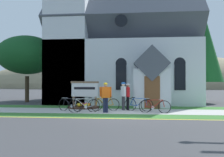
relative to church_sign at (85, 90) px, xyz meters
name	(u,v)px	position (x,y,z in m)	size (l,w,h in m)	color
ground	(125,107)	(2.67, 0.40, -1.18)	(140.00, 140.00, 0.00)	#3D3D3F
sidewalk_slab	(117,111)	(2.36, -1.92, -1.17)	(32.00, 2.74, 0.01)	#B7B5AD
grass_verge	(113,116)	(2.36, -4.07, -1.17)	(32.00, 1.56, 0.01)	#38722D
church_lawn	(120,107)	(2.36, 0.44, -1.17)	(24.00, 1.98, 0.01)	#38722D
curb_paint_stripe	(111,118)	(2.36, -5.00, -1.17)	(28.00, 0.16, 0.01)	yellow
church_building	(121,48)	(1.98, 6.29, 3.67)	(12.29, 12.32, 12.67)	silver
church_sign	(85,90)	(0.00, 0.00, 0.00)	(1.94, 0.23, 1.77)	#7F6047
flower_bed	(84,107)	(0.01, -0.28, -1.08)	(2.10, 2.10, 0.34)	#382319
bicycle_silver	(105,104)	(1.61, -1.69, -0.79)	(1.73, 0.42, 0.86)	black
bicycle_blue	(84,105)	(0.54, -2.64, -0.79)	(1.69, 0.72, 0.86)	black
bicycle_white	(138,104)	(3.60, -1.64, -0.79)	(1.71, 0.57, 0.84)	black
bicycle_yellow	(70,105)	(-0.39, -2.12, -0.80)	(1.64, 0.69, 0.80)	black
bicycle_orange	(154,106)	(4.50, -2.48, -0.81)	(1.75, 0.41, 0.78)	black
cyclist_in_red_jersey	(106,95)	(1.78, -2.76, -0.18)	(0.66, 0.33, 1.69)	#191E38
cyclist_in_blue_jersey	(123,94)	(2.69, -1.35, -0.17)	(0.35, 0.73, 1.71)	#2D2D33
cyclist_in_orange_jersey	(128,94)	(2.95, -1.10, -0.23)	(0.29, 0.68, 1.63)	black
roadside_conifer	(204,46)	(9.05, 5.33, 3.54)	(3.15, 3.15, 7.71)	#3D2D1E
yard_deciduous_tree	(27,55)	(-5.92, 4.21, 2.85)	(5.11, 5.11, 5.68)	#3D2D1E
distant_hill	(135,88)	(2.19, 62.97, -1.18)	(97.77, 44.36, 20.36)	#847A5B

